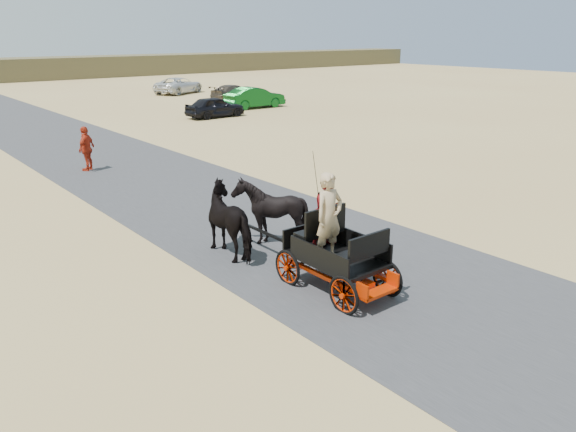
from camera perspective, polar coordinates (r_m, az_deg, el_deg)
ground at (r=12.45m, az=10.30°, el=-6.45°), size 140.00×140.00×0.00m
road at (r=12.45m, az=10.30°, el=-6.43°), size 6.00×140.00×0.01m
carriage at (r=11.76m, az=4.93°, el=-5.78°), size 1.30×2.40×0.72m
horse_left at (r=13.46m, az=-5.58°, el=-0.44°), size 0.91×2.01×1.70m
horse_right at (r=14.06m, az=-1.85°, el=0.46°), size 1.37×1.54×1.70m
driver_man at (r=11.22m, az=4.19°, el=-0.08°), size 0.66×0.43×1.80m
passenger_woman at (r=11.96m, az=4.13°, el=0.52°), size 0.77×0.60×1.58m
pedestrian at (r=23.10m, az=-19.78°, el=6.47°), size 1.04×0.98×1.73m
car_a at (r=36.31m, az=-7.43°, el=10.93°), size 3.85×1.60×1.30m
car_b at (r=40.67m, az=-3.41°, el=11.92°), size 4.46×1.61×1.46m
car_c at (r=45.69m, az=-5.57°, el=12.39°), size 4.41×2.60×1.20m
car_d at (r=51.40m, az=-11.01°, el=12.89°), size 5.49×4.32×1.39m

